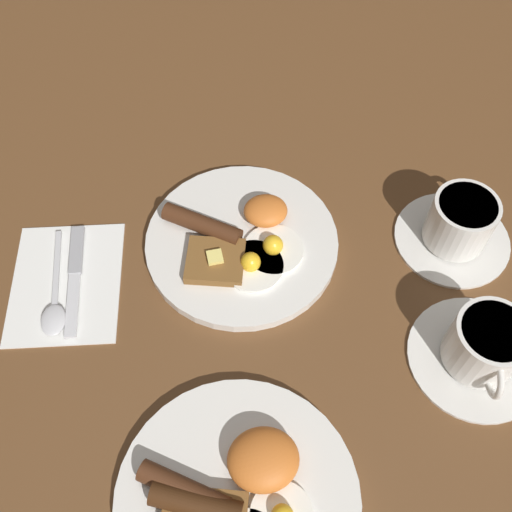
% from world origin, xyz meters
% --- Properties ---
extents(ground_plane, '(3.00, 3.00, 0.00)m').
position_xyz_m(ground_plane, '(0.00, 0.00, 0.00)').
color(ground_plane, brown).
extents(breakfast_plate_near, '(0.26, 0.26, 0.04)m').
position_xyz_m(breakfast_plate_near, '(0.00, 0.00, 0.01)').
color(breakfast_plate_near, silver).
rests_on(breakfast_plate_near, ground_plane).
extents(breakfast_plate_far, '(0.26, 0.26, 0.05)m').
position_xyz_m(breakfast_plate_far, '(0.05, 0.33, 0.01)').
color(breakfast_plate_far, silver).
rests_on(breakfast_plate_far, ground_plane).
extents(teacup_near, '(0.16, 0.16, 0.08)m').
position_xyz_m(teacup_near, '(-0.29, 0.03, 0.03)').
color(teacup_near, silver).
rests_on(teacup_near, ground_plane).
extents(teacup_far, '(0.17, 0.17, 0.08)m').
position_xyz_m(teacup_far, '(-0.26, 0.20, 0.03)').
color(teacup_far, silver).
rests_on(teacup_far, ground_plane).
extents(napkin, '(0.16, 0.19, 0.01)m').
position_xyz_m(napkin, '(0.24, 0.03, 0.00)').
color(napkin, white).
rests_on(napkin, ground_plane).
extents(knife, '(0.02, 0.17, 0.01)m').
position_xyz_m(knife, '(0.23, 0.02, 0.01)').
color(knife, silver).
rests_on(knife, napkin).
extents(spoon, '(0.03, 0.16, 0.01)m').
position_xyz_m(spoon, '(0.25, 0.07, 0.01)').
color(spoon, silver).
rests_on(spoon, napkin).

